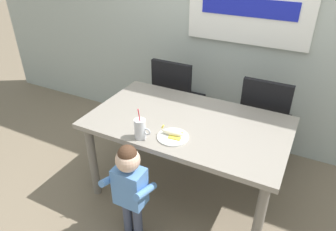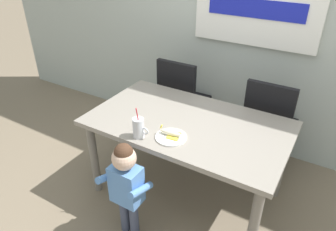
{
  "view_description": "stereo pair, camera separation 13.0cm",
  "coord_description": "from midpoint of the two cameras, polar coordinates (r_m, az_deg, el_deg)",
  "views": [
    {
      "loc": [
        0.81,
        -1.92,
        2.03
      ],
      "look_at": [
        -0.13,
        -0.09,
        0.81
      ],
      "focal_mm": 33.1,
      "sensor_mm": 36.0,
      "label": 1
    },
    {
      "loc": [
        0.93,
        -1.86,
        2.03
      ],
      "look_at": [
        -0.13,
        -0.09,
        0.81
      ],
      "focal_mm": 33.1,
      "sensor_mm": 36.0,
      "label": 2
    }
  ],
  "objects": [
    {
      "name": "ground_plane",
      "position": [
        2.91,
        4.54,
        -13.76
      ],
      "size": [
        24.0,
        24.0,
        0.0
      ],
      "primitive_type": "plane",
      "color": "#7A6B56"
    },
    {
      "name": "back_wall",
      "position": [
        3.14,
        15.14,
        19.02
      ],
      "size": [
        6.4,
        0.17,
        2.9
      ],
      "color": "#ADB7B2",
      "rests_on": "ground"
    },
    {
      "name": "dining_table",
      "position": [
        2.5,
        5.15,
        -2.91
      ],
      "size": [
        1.56,
        0.92,
        0.75
      ],
      "color": "gray",
      "rests_on": "ground"
    },
    {
      "name": "dining_chair_left",
      "position": [
        3.27,
        3.58,
        3.45
      ],
      "size": [
        0.44,
        0.45,
        0.96
      ],
      "rotation": [
        0.0,
        0.0,
        3.14
      ],
      "color": "black",
      "rests_on": "ground"
    },
    {
      "name": "dining_chair_right",
      "position": [
        2.99,
        19.21,
        -1.11
      ],
      "size": [
        0.44,
        0.45,
        0.96
      ],
      "rotation": [
        0.0,
        0.0,
        3.14
      ],
      "color": "black",
      "rests_on": "ground"
    },
    {
      "name": "toddler_standing",
      "position": [
        2.23,
        -6.06,
        -11.88
      ],
      "size": [
        0.33,
        0.24,
        0.84
      ],
      "color": "#3F4760",
      "rests_on": "ground"
    },
    {
      "name": "milk_cup",
      "position": [
        2.23,
        -3.76,
        -2.5
      ],
      "size": [
        0.13,
        0.08,
        0.25
      ],
      "color": "silver",
      "rests_on": "dining_table"
    },
    {
      "name": "snack_plate",
      "position": [
        2.24,
        2.14,
        -4.0
      ],
      "size": [
        0.23,
        0.23,
        0.01
      ],
      "primitive_type": "cylinder",
      "color": "white",
      "rests_on": "dining_table"
    },
    {
      "name": "peeled_banana",
      "position": [
        2.24,
        2.2,
        -3.27
      ],
      "size": [
        0.17,
        0.11,
        0.07
      ],
      "rotation": [
        0.0,
        0.0,
        0.09
      ],
      "color": "#F4EAC6",
      "rests_on": "snack_plate"
    }
  ]
}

